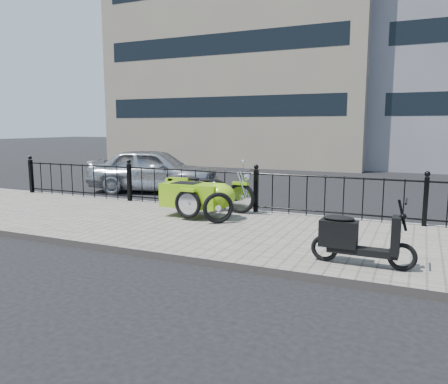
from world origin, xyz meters
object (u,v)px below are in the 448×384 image
at_px(spare_tire, 218,208).
at_px(sedan_car, 154,170).
at_px(motorcycle_sidecar, 203,194).
at_px(scooter, 355,239).

distance_m(spare_tire, sedan_car, 5.45).
bearing_deg(sedan_car, motorcycle_sidecar, -148.58).
relative_size(motorcycle_sidecar, scooter, 1.60).
bearing_deg(spare_tire, motorcycle_sidecar, 139.14).
xyz_separation_m(motorcycle_sidecar, scooter, (3.47, -2.11, -0.10)).
distance_m(motorcycle_sidecar, sedan_car, 4.64).
height_order(scooter, sedan_car, sedan_car).
height_order(motorcycle_sidecar, sedan_car, sedan_car).
xyz_separation_m(motorcycle_sidecar, sedan_car, (-3.35, 3.20, 0.10)).
xyz_separation_m(spare_tire, sedan_car, (-3.96, 3.73, 0.25)).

